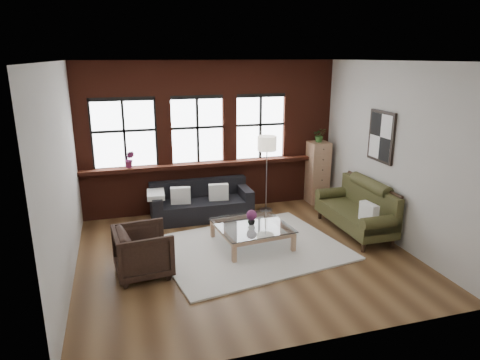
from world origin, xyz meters
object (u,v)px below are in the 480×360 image
object	(u,v)px
drawer_chest	(318,172)
floor_lamp	(267,171)
armchair	(143,251)
vintage_settee	(355,207)
dark_sofa	(201,201)
vase	(252,221)
coffee_table	(251,235)

from	to	relation	value
drawer_chest	floor_lamp	size ratio (longest dim) A/B	0.78
armchair	drawer_chest	distance (m)	4.76
drawer_chest	floor_lamp	distance (m)	1.37
vintage_settee	drawer_chest	xyz separation A→B (m)	(0.11, 1.83, 0.20)
vintage_settee	armchair	world-z (taller)	vintage_settee
vintage_settee	dark_sofa	bearing A→B (deg)	149.41
armchair	vase	distance (m)	2.00
vintage_settee	coffee_table	bearing A→B (deg)	-179.45
vintage_settee	drawer_chest	distance (m)	1.85
armchair	vase	xyz separation A→B (m)	(1.92, 0.54, 0.08)
vintage_settee	drawer_chest	bearing A→B (deg)	86.48
dark_sofa	floor_lamp	bearing A→B (deg)	1.01
dark_sofa	vase	xyz separation A→B (m)	(0.58, -1.59, 0.09)
floor_lamp	coffee_table	bearing A→B (deg)	-117.85
dark_sofa	coffee_table	distance (m)	1.70
coffee_table	drawer_chest	world-z (taller)	drawer_chest
armchair	floor_lamp	distance (m)	3.55
vase	vintage_settee	bearing A→B (deg)	0.55
armchair	drawer_chest	world-z (taller)	drawer_chest
coffee_table	floor_lamp	size ratio (longest dim) A/B	0.67
floor_lamp	armchair	bearing A→B (deg)	-142.17
dark_sofa	armchair	size ratio (longest dim) A/B	2.45
coffee_table	drawer_chest	size ratio (longest dim) A/B	0.86
vintage_settee	armchair	size ratio (longest dim) A/B	2.27
vase	armchair	bearing A→B (deg)	-164.31
coffee_table	floor_lamp	xyz separation A→B (m)	(0.85, 1.62, 0.71)
drawer_chest	floor_lamp	xyz separation A→B (m)	(-1.33, -0.24, 0.20)
vase	floor_lamp	distance (m)	1.88
drawer_chest	armchair	bearing A→B (deg)	-149.79
vintage_settee	floor_lamp	size ratio (longest dim) A/B	1.06
vintage_settee	vase	size ratio (longest dim) A/B	13.44
dark_sofa	drawer_chest	size ratio (longest dim) A/B	1.46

